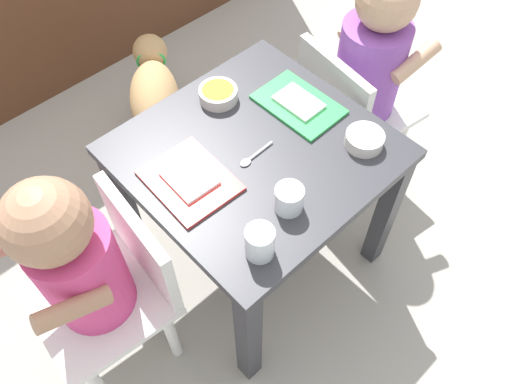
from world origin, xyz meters
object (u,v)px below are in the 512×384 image
seated_child_left (83,265)px  veggie_bowl_near (365,139)px  dog (155,94)px  food_tray_right (299,104)px  water_cup_left (289,200)px  food_tray_left (190,180)px  dining_table (256,173)px  water_cup_right (260,244)px  spoon_by_left_tray (254,156)px  cereal_bowl_right_side (218,94)px  seated_child_right (368,64)px

seated_child_left → veggie_bowl_near: (0.62, -0.19, 0.05)m
dog → veggie_bowl_near: size_ratio=4.34×
food_tray_right → water_cup_left: (-0.23, -0.19, 0.02)m
food_tray_left → veggie_bowl_near: 0.40m
seated_child_left → food_tray_right: seated_child_left is taller
dining_table → food_tray_right: (0.17, 0.03, 0.10)m
dining_table → seated_child_left: (-0.44, 0.03, 0.06)m
food_tray_left → water_cup_left: 0.22m
food_tray_left → water_cup_left: bearing=-60.7°
food_tray_right → veggie_bowl_near: bearing=-84.1°
water_cup_right → spoon_by_left_tray: size_ratio=0.73×
veggie_bowl_near → water_cup_left: bearing=-179.0°
seated_child_left → spoon_by_left_tray: size_ratio=7.06×
food_tray_right → cereal_bowl_right_side: size_ratio=2.19×
dog → spoon_by_left_tray: (-0.10, -0.57, 0.27)m
food_tray_left → water_cup_left: water_cup_left is taller
water_cup_right → cereal_bowl_right_side: 0.43m
dog → seated_child_right: bearing=-55.1°
dining_table → water_cup_left: bearing=-110.4°
seated_child_right → cereal_bowl_right_side: seated_child_right is taller
dining_table → cereal_bowl_right_side: 0.21m
dog → cereal_bowl_right_side: 0.47m
water_cup_right → spoon_by_left_tray: (0.15, 0.18, -0.03)m
cereal_bowl_right_side → veggie_bowl_near: 0.36m
water_cup_left → spoon_by_left_tray: (0.04, 0.15, -0.02)m
water_cup_right → cereal_bowl_right_side: (0.22, 0.37, -0.01)m
seated_child_right → water_cup_right: 0.66m
food_tray_right → cereal_bowl_right_side: (-0.13, 0.15, 0.01)m
dining_table → veggie_bowl_near: (0.19, -0.16, 0.11)m
seated_child_right → veggie_bowl_near: size_ratio=8.12×
food_tray_right → water_cup_right: 0.41m
food_tray_right → veggie_bowl_near: veggie_bowl_near is taller
seated_child_left → spoon_by_left_tray: (0.42, -0.05, 0.04)m
seated_child_left → food_tray_left: bearing=-1.0°
water_cup_left → veggie_bowl_near: (0.25, 0.00, -0.01)m
seated_child_left → cereal_bowl_right_side: 0.50m
food_tray_right → spoon_by_left_tray: food_tray_right is taller
cereal_bowl_right_side → spoon_by_left_tray: cereal_bowl_right_side is taller
seated_child_right → spoon_by_left_tray: size_ratio=7.14×
water_cup_left → spoon_by_left_tray: size_ratio=0.61×
dining_table → water_cup_right: (-0.18, -0.20, 0.12)m
cereal_bowl_right_side → water_cup_right: bearing=-120.1°
water_cup_left → seated_child_right: bearing=21.0°
dining_table → water_cup_right: size_ratio=7.64×
veggie_bowl_near → spoon_by_left_tray: veggie_bowl_near is taller
water_cup_left → food_tray_left: bearing=119.3°
dining_table → dog: (0.08, 0.55, -0.18)m
seated_child_left → spoon_by_left_tray: 0.42m
dining_table → cereal_bowl_right_side: cereal_bowl_right_side is taller
dining_table → seated_child_right: (0.44, 0.03, 0.06)m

